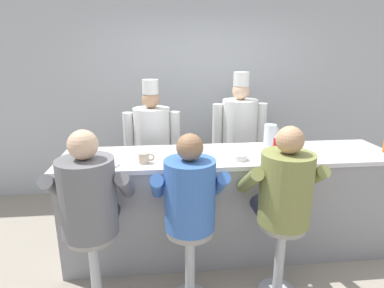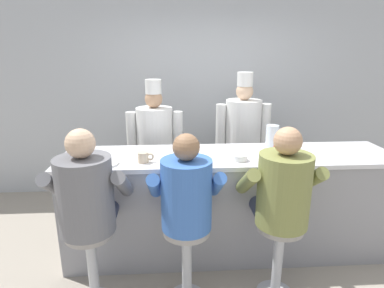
{
  "view_description": "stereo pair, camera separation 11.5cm",
  "coord_description": "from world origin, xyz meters",
  "px_view_note": "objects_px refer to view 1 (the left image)",
  "views": [
    {
      "loc": [
        -0.66,
        -2.52,
        1.99
      ],
      "look_at": [
        -0.36,
        0.33,
        1.16
      ],
      "focal_mm": 30.0,
      "sensor_mm": 36.0,
      "label": 1
    },
    {
      "loc": [
        -0.54,
        -2.53,
        1.99
      ],
      "look_at": [
        -0.36,
        0.33,
        1.16
      ],
      "focal_mm": 30.0,
      "sensor_mm": 36.0,
      "label": 2
    }
  ],
  "objects_px": {
    "diner_seated_blue": "(189,200)",
    "napkin_dispenser_chrome": "(270,154)",
    "diner_seated_olive": "(283,193)",
    "cereal_bowl": "(240,157)",
    "coffee_mug_tan": "(144,158)",
    "cook_in_whites_far": "(239,136)",
    "ketchup_bottle_red": "(277,145)",
    "cook_in_whites_near": "(152,145)",
    "diner_seated_grey": "(90,201)",
    "water_pitcher_clear": "(270,135)",
    "breakfast_plate": "(105,164)"
  },
  "relations": [
    {
      "from": "water_pitcher_clear",
      "to": "diner_seated_olive",
      "type": "relative_size",
      "value": 0.15
    },
    {
      "from": "napkin_dispenser_chrome",
      "to": "cook_in_whites_near",
      "type": "relative_size",
      "value": 0.07
    },
    {
      "from": "coffee_mug_tan",
      "to": "diner_seated_grey",
      "type": "distance_m",
      "value": 0.63
    },
    {
      "from": "napkin_dispenser_chrome",
      "to": "cook_in_whites_far",
      "type": "distance_m",
      "value": 1.19
    },
    {
      "from": "breakfast_plate",
      "to": "diner_seated_grey",
      "type": "height_order",
      "value": "diner_seated_grey"
    },
    {
      "from": "cereal_bowl",
      "to": "diner_seated_grey",
      "type": "xyz_separation_m",
      "value": [
        -1.25,
        -0.47,
        -0.15
      ]
    },
    {
      "from": "napkin_dispenser_chrome",
      "to": "coffee_mug_tan",
      "type": "bearing_deg",
      "value": 177.63
    },
    {
      "from": "water_pitcher_clear",
      "to": "cook_in_whites_far",
      "type": "bearing_deg",
      "value": 101.41
    },
    {
      "from": "breakfast_plate",
      "to": "diner_seated_grey",
      "type": "distance_m",
      "value": 0.46
    },
    {
      "from": "diner_seated_grey",
      "to": "diner_seated_olive",
      "type": "relative_size",
      "value": 1.01
    },
    {
      "from": "coffee_mug_tan",
      "to": "cook_in_whites_far",
      "type": "xyz_separation_m",
      "value": [
        1.14,
        1.13,
        -0.12
      ]
    },
    {
      "from": "breakfast_plate",
      "to": "diner_seated_grey",
      "type": "relative_size",
      "value": 0.17
    },
    {
      "from": "ketchup_bottle_red",
      "to": "diner_seated_grey",
      "type": "bearing_deg",
      "value": -162.61
    },
    {
      "from": "ketchup_bottle_red",
      "to": "water_pitcher_clear",
      "type": "bearing_deg",
      "value": 80.11
    },
    {
      "from": "ketchup_bottle_red",
      "to": "diner_seated_grey",
      "type": "height_order",
      "value": "diner_seated_grey"
    },
    {
      "from": "water_pitcher_clear",
      "to": "diner_seated_blue",
      "type": "relative_size",
      "value": 0.16
    },
    {
      "from": "napkin_dispenser_chrome",
      "to": "diner_seated_grey",
      "type": "height_order",
      "value": "diner_seated_grey"
    },
    {
      "from": "ketchup_bottle_red",
      "to": "cook_in_whites_near",
      "type": "height_order",
      "value": "cook_in_whites_near"
    },
    {
      "from": "coffee_mug_tan",
      "to": "breakfast_plate",
      "type": "bearing_deg",
      "value": -174.5
    },
    {
      "from": "napkin_dispenser_chrome",
      "to": "diner_seated_olive",
      "type": "relative_size",
      "value": 0.08
    },
    {
      "from": "cook_in_whites_far",
      "to": "diner_seated_olive",
      "type": "bearing_deg",
      "value": -91.26
    },
    {
      "from": "cook_in_whites_far",
      "to": "ketchup_bottle_red",
      "type": "bearing_deg",
      "value": -85.93
    },
    {
      "from": "ketchup_bottle_red",
      "to": "cereal_bowl",
      "type": "relative_size",
      "value": 1.77
    },
    {
      "from": "diner_seated_grey",
      "to": "ketchup_bottle_red",
      "type": "bearing_deg",
      "value": 17.39
    },
    {
      "from": "napkin_dispenser_chrome",
      "to": "diner_seated_olive",
      "type": "distance_m",
      "value": 0.46
    },
    {
      "from": "cereal_bowl",
      "to": "cook_in_whites_near",
      "type": "relative_size",
      "value": 0.08
    },
    {
      "from": "water_pitcher_clear",
      "to": "diner_seated_olive",
      "type": "xyz_separation_m",
      "value": [
        -0.18,
        -0.89,
        -0.24
      ]
    },
    {
      "from": "cereal_bowl",
      "to": "cook_in_whites_near",
      "type": "height_order",
      "value": "cook_in_whites_near"
    },
    {
      "from": "breakfast_plate",
      "to": "cook_in_whites_far",
      "type": "height_order",
      "value": "cook_in_whites_far"
    },
    {
      "from": "cereal_bowl",
      "to": "diner_seated_grey",
      "type": "relative_size",
      "value": 0.09
    },
    {
      "from": "napkin_dispenser_chrome",
      "to": "diner_seated_olive",
      "type": "bearing_deg",
      "value": -93.53
    },
    {
      "from": "coffee_mug_tan",
      "to": "cook_in_whites_far",
      "type": "height_order",
      "value": "cook_in_whites_far"
    },
    {
      "from": "breakfast_plate",
      "to": "napkin_dispenser_chrome",
      "type": "distance_m",
      "value": 1.47
    },
    {
      "from": "ketchup_bottle_red",
      "to": "diner_seated_blue",
      "type": "xyz_separation_m",
      "value": [
        -0.86,
        -0.51,
        -0.26
      ]
    },
    {
      "from": "water_pitcher_clear",
      "to": "cook_in_whites_near",
      "type": "xyz_separation_m",
      "value": [
        -1.23,
        0.54,
        -0.22
      ]
    },
    {
      "from": "breakfast_plate",
      "to": "cook_in_whites_near",
      "type": "relative_size",
      "value": 0.15
    },
    {
      "from": "cereal_bowl",
      "to": "diner_seated_blue",
      "type": "height_order",
      "value": "diner_seated_blue"
    },
    {
      "from": "cereal_bowl",
      "to": "cook_in_whites_far",
      "type": "height_order",
      "value": "cook_in_whites_far"
    },
    {
      "from": "ketchup_bottle_red",
      "to": "diner_seated_olive",
      "type": "relative_size",
      "value": 0.17
    },
    {
      "from": "cereal_bowl",
      "to": "cook_in_whites_near",
      "type": "bearing_deg",
      "value": 130.2
    },
    {
      "from": "breakfast_plate",
      "to": "diner_seated_blue",
      "type": "distance_m",
      "value": 0.84
    },
    {
      "from": "coffee_mug_tan",
      "to": "diner_seated_blue",
      "type": "relative_size",
      "value": 0.1
    },
    {
      "from": "diner_seated_blue",
      "to": "napkin_dispenser_chrome",
      "type": "bearing_deg",
      "value": 28.76
    },
    {
      "from": "napkin_dispenser_chrome",
      "to": "diner_seated_grey",
      "type": "xyz_separation_m",
      "value": [
        -1.52,
        -0.42,
        -0.18
      ]
    },
    {
      "from": "ketchup_bottle_red",
      "to": "cook_in_whites_far",
      "type": "distance_m",
      "value": 1.12
    },
    {
      "from": "diner_seated_blue",
      "to": "cook_in_whites_far",
      "type": "xyz_separation_m",
      "value": [
        0.78,
        1.6,
        0.07
      ]
    },
    {
      "from": "diner_seated_grey",
      "to": "cook_in_whites_far",
      "type": "relative_size",
      "value": 0.84
    },
    {
      "from": "water_pitcher_clear",
      "to": "cook_in_whites_near",
      "type": "bearing_deg",
      "value": 156.3
    },
    {
      "from": "water_pitcher_clear",
      "to": "cereal_bowl",
      "type": "xyz_separation_m",
      "value": [
        -0.42,
        -0.42,
        -0.09
      ]
    },
    {
      "from": "diner_seated_grey",
      "to": "cereal_bowl",
      "type": "bearing_deg",
      "value": 20.47
    }
  ]
}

